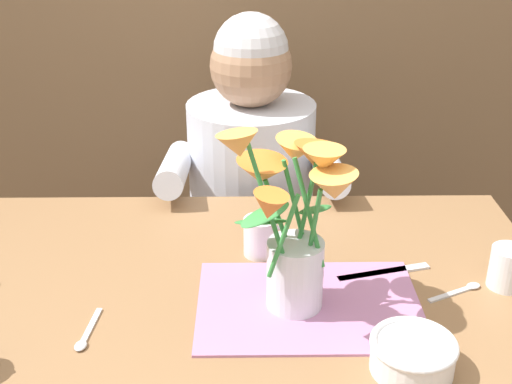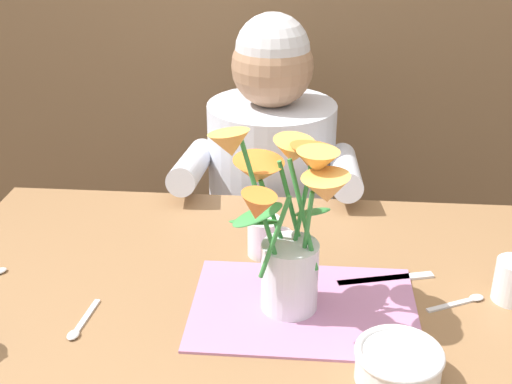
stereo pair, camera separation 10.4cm
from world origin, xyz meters
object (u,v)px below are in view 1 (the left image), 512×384
Objects in this scene: dinner_knife at (384,273)px; ceramic_bowl at (413,354)px; ceramic_mug at (509,268)px; coffee_cup at (261,236)px; seated_person at (251,219)px; flower_vase at (294,217)px.

ceramic_bowl is at bearing -106.80° from dinner_knife.
ceramic_bowl is at bearing -134.82° from ceramic_mug.
ceramic_mug is (0.46, -0.12, 0.00)m from coffee_cup.
dinner_knife is at bearing 88.25° from ceramic_bowl.
ceramic_bowl is 0.42m from coffee_cup.
seated_person is 12.20× the size of coffee_cup.
coffee_cup is at bearing 105.43° from flower_vase.
seated_person is 5.97× the size of dinner_knife.
dinner_knife is 2.04× the size of coffee_cup.
ceramic_bowl is at bearing -44.07° from flower_vase.
ceramic_mug is at bearing -55.12° from seated_person.
dinner_knife is (0.19, 0.10, -0.18)m from flower_vase.
coffee_cup is 0.47m from ceramic_mug.
coffee_cup reaches higher than ceramic_bowl.
seated_person is at bearing 92.07° from coffee_cup.
flower_vase reaches higher than dinner_knife.
flower_vase reaches higher than coffee_cup.
ceramic_bowl is (0.25, -0.84, 0.21)m from seated_person.
coffee_cup is 1.00× the size of ceramic_mug.
ceramic_mug is (0.23, 0.23, 0.01)m from ceramic_bowl.
flower_vase is at bearing -87.41° from seated_person.
flower_vase is 2.57× the size of ceramic_bowl.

